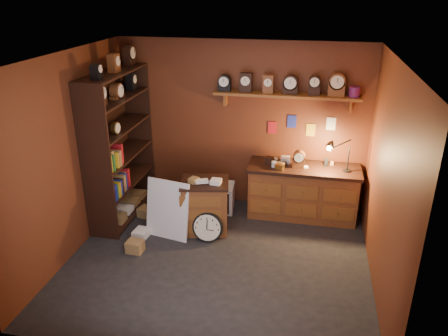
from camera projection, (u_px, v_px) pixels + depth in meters
floor at (218, 259)px, 5.95m from camera, size 4.00×4.00×0.00m
room_shell at (223, 137)px, 5.37m from camera, size 4.02×3.62×2.71m
shelving_unit at (117, 140)px, 6.67m from camera, size 0.47×1.60×2.58m
workbench at (303, 189)px, 6.90m from camera, size 1.73×0.66×1.36m
low_cabinet at (205, 204)px, 6.51m from camera, size 0.79×0.70×0.89m
big_round_clock at (208, 227)px, 6.31m from camera, size 0.45×0.15×0.45m
white_panel at (169, 235)px, 6.51m from camera, size 0.70×0.31×0.89m
mini_fridge at (220, 198)px, 7.17m from camera, size 0.46×0.48×0.45m
floor_box_a at (147, 212)px, 7.02m from camera, size 0.30×0.27×0.15m
floor_box_b at (141, 233)px, 6.45m from camera, size 0.22×0.26×0.12m
floor_box_c at (135, 246)px, 6.09m from camera, size 0.23×0.20×0.17m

